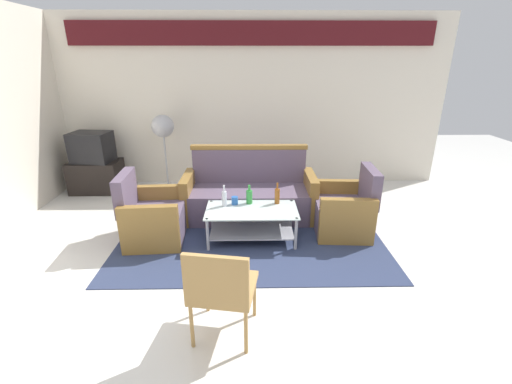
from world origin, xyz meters
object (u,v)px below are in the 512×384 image
Objects in this scene: tv_stand at (97,176)px; television at (92,147)px; bottle_green at (249,196)px; wicker_chair at (221,287)px; bottle_clear at (224,198)px; pedestal_fan at (163,131)px; couch at (249,195)px; coffee_table at (252,220)px; armchair_right at (345,211)px; bottle_brown at (277,196)px; cup at (235,201)px; armchair_left at (152,218)px.

tv_stand is 0.50m from television.
wicker_chair reaches higher than bottle_green.
wicker_chair is at bearing -86.97° from bottle_clear.
pedestal_fan is 3.64m from wicker_chair.
couch is 1.64× the size of coffee_table.
coffee_table is 0.29m from bottle_green.
armchair_right is 1.01× the size of wicker_chair.
bottle_clear is (-0.30, -0.08, 0.01)m from bottle_green.
bottle_brown reaches higher than coffee_table.
armchair_right is at bearing 3.21° from bottle_clear.
couch is 1.42× the size of pedestal_fan.
bottle_brown is at bearing 28.72° from coffee_table.
wicker_chair is (-0.03, -1.78, 0.03)m from cup.
bottle_clear is at bearing 96.66° from armchair_right.
wicker_chair reaches higher than bottle_brown.
coffee_table is 4.55× the size of bottle_green.
bottle_green is at bearing 94.24° from armchair_left.
pedestal_fan reaches higher than bottle_clear.
television is 4.11m from wicker_chair.
cup is at bearing 144.02° from coffee_table.
armchair_right is 3.14× the size of bottle_clear.
bottle_green is at bearing 98.71° from coffee_table.
couch is 2.79m from television.
armchair_right is at bearing -31.47° from pedestal_fan.
cup is at bearing 71.73° from couch.
tv_stand is at bearing -144.72° from armchair_left.
bottle_brown is (0.35, -0.52, 0.20)m from couch.
bottle_brown is at bearing 158.48° from television.
bottle_green is 0.19m from cup.
armchair_left reaches higher than cup.
armchair_left is 1.31× the size of television.
television is at bearing 71.16° from armchair_right.
wicker_chair is at bearing -107.22° from bottle_brown.
pedestal_fan reaches higher than wicker_chair.
coffee_table is (0.03, -0.69, -0.04)m from couch.
couch is 0.55m from bottle_green.
couch is 2.34m from wicker_chair.
bottle_clear is (0.88, 0.08, 0.23)m from armchair_left.
bottle_green is at bearing 8.98° from cup.
coffee_table is 0.42m from bottle_clear.
pedestal_fan reaches higher than coffee_table.
bottle_green is at bearing 155.42° from television.
television reaches higher than bottle_clear.
bottle_brown is 0.53m from cup.
armchair_left is at bearing -174.20° from bottle_brown.
television is (-1.37, 1.71, 0.47)m from armchair_left.
television is (-2.37, 1.58, 0.30)m from cup.
bottle_brown is (1.53, 0.16, 0.23)m from armchair_left.
coffee_table is 1.31× the size of wicker_chair.
bottle_clear is at bearing -35.88° from tv_stand.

